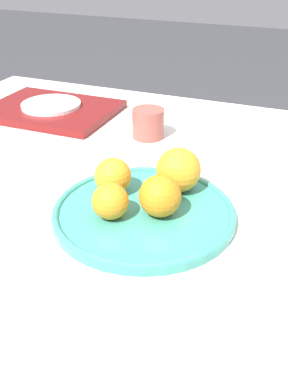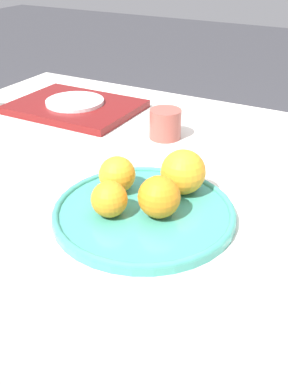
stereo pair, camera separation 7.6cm
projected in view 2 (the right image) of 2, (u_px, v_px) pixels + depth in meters
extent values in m
cube|color=silver|center=(181.00, 300.00, 1.13)|extent=(1.49, 0.89, 0.74)
cylinder|color=teal|center=(144.00, 213.00, 0.78)|extent=(0.32, 0.32, 0.01)
torus|color=teal|center=(144.00, 210.00, 0.78)|extent=(0.32, 0.32, 0.01)
sphere|color=orange|center=(183.00, 172.00, 0.81)|extent=(0.08, 0.08, 0.08)
sphere|color=orange|center=(159.00, 197.00, 0.74)|extent=(0.07, 0.07, 0.07)
sphere|color=orange|center=(117.00, 174.00, 0.82)|extent=(0.07, 0.07, 0.07)
sphere|color=orange|center=(109.00, 199.00, 0.75)|extent=(0.06, 0.06, 0.06)
cube|color=maroon|center=(75.00, 107.00, 1.24)|extent=(0.34, 0.25, 0.02)
cylinder|color=white|center=(75.00, 102.00, 1.24)|extent=(0.16, 0.16, 0.01)
cylinder|color=#9E4C42|center=(165.00, 124.00, 1.07)|extent=(0.08, 0.08, 0.07)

